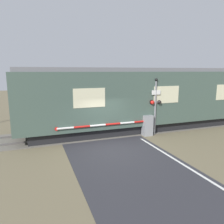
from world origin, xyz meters
name	(u,v)px	position (x,y,z in m)	size (l,w,h in m)	color
ground_plane	(113,149)	(0.00, 0.00, 0.00)	(80.00, 80.00, 0.00)	#6B6047
track_bed	(96,133)	(0.00, 3.17, 0.02)	(36.00, 3.20, 0.13)	#666056
train	(153,98)	(4.17, 3.17, 2.14)	(18.11, 3.20, 4.18)	black
crossing_barrier	(141,125)	(2.39, 1.53, 0.70)	(5.91, 0.44, 1.29)	gray
signal_post	(155,103)	(3.37, 1.53, 2.02)	(0.79, 0.26, 3.56)	gray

